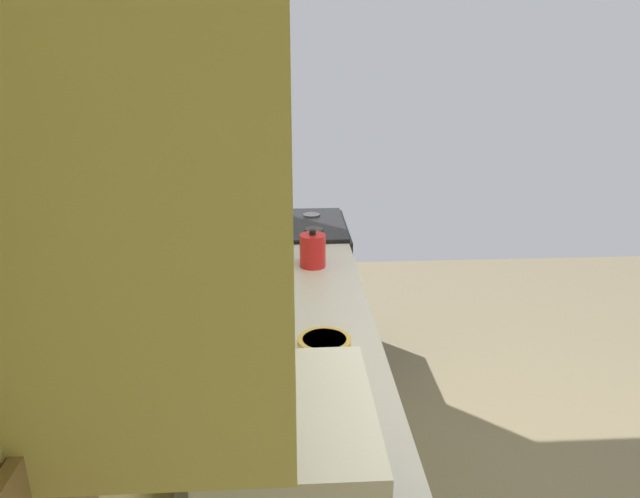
% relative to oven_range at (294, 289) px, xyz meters
% --- Properties ---
extents(wall_back, '(4.28, 0.12, 2.68)m').
position_rel_oven_range_xyz_m(wall_back, '(-1.66, 0.40, 0.88)').
color(wall_back, '#E0D184').
rests_on(wall_back, ground_plane).
extents(upper_cabinets, '(1.86, 0.31, 0.66)m').
position_rel_oven_range_xyz_m(upper_cabinets, '(-2.05, 0.18, 1.38)').
color(upper_cabinets, '#DFD981').
extents(oven_range, '(0.71, 0.69, 1.07)m').
position_rel_oven_range_xyz_m(oven_range, '(0.00, 0.00, 0.00)').
color(oven_range, black).
rests_on(oven_range, ground_plane).
extents(microwave, '(0.51, 0.39, 0.31)m').
position_rel_oven_range_xyz_m(microwave, '(-2.36, 0.04, 0.58)').
color(microwave, white).
rests_on(microwave, counter_run).
extents(bowl, '(0.20, 0.20, 0.07)m').
position_rel_oven_range_xyz_m(bowl, '(-1.61, -0.09, 0.47)').
color(bowl, gold).
rests_on(bowl, counter_run).
extents(kettle, '(0.18, 0.13, 0.19)m').
position_rel_oven_range_xyz_m(kettle, '(-0.70, -0.09, 0.51)').
color(kettle, red).
rests_on(kettle, counter_run).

